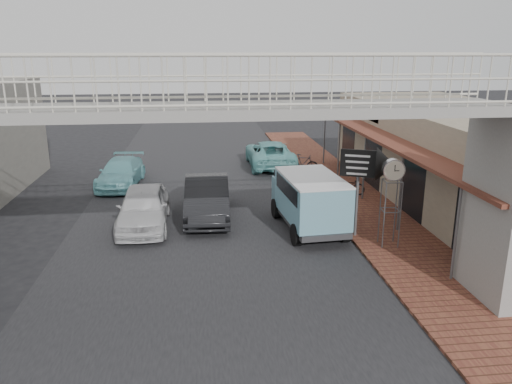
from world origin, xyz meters
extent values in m
plane|color=black|center=(0.00, 0.00, 0.00)|extent=(120.00, 120.00, 0.00)
cube|color=black|center=(0.00, 0.00, 0.01)|extent=(10.00, 60.00, 0.01)
cube|color=brown|center=(6.50, 3.00, 0.05)|extent=(3.00, 40.00, 0.10)
cube|color=gray|center=(11.00, 4.00, 2.00)|extent=(6.00, 18.00, 4.00)
cube|color=brown|center=(7.70, 4.00, 2.90)|extent=(1.80, 18.00, 0.12)
cube|color=silver|center=(8.05, 7.50, 3.30)|extent=(0.08, 2.60, 0.90)
cube|color=#B21914|center=(8.05, 1.00, 3.30)|extent=(0.08, 2.20, 0.80)
cube|color=gray|center=(7.60, -4.00, 2.50)|extent=(1.20, 2.40, 5.00)
cube|color=gray|center=(0.00, -4.00, 5.12)|extent=(14.00, 2.00, 0.24)
cube|color=beige|center=(0.00, -3.05, 5.79)|extent=(14.00, 0.08, 1.10)
cube|color=beige|center=(0.00, -4.95, 5.79)|extent=(14.00, 0.08, 1.10)
imported|color=silver|center=(-2.32, 2.70, 0.77)|extent=(1.87, 4.53, 1.54)
imported|color=black|center=(0.06, 3.52, 0.79)|extent=(1.80, 4.86, 1.59)
imported|color=#69B7B7|center=(3.79, 11.99, 0.73)|extent=(2.44, 5.24, 1.45)
imported|color=#67ACB3|center=(-4.00, 8.79, 0.64)|extent=(2.14, 4.56, 1.29)
cylinder|color=black|center=(2.77, 3.16, 0.38)|extent=(0.32, 0.79, 0.77)
cylinder|color=black|center=(4.48, 3.30, 0.38)|extent=(0.32, 0.79, 0.77)
cylinder|color=black|center=(3.01, 0.21, 0.38)|extent=(0.32, 0.79, 0.77)
cylinder|color=black|center=(4.71, 0.34, 0.38)|extent=(0.32, 0.79, 0.77)
cube|color=#6BA5BA|center=(3.77, 1.43, 1.29)|extent=(2.14, 3.65, 1.48)
cube|color=#6BA5BA|center=(3.61, 3.45, 1.04)|extent=(1.85, 1.12, 0.99)
cube|color=black|center=(3.77, 1.43, 1.70)|extent=(2.13, 2.99, 0.55)
cube|color=silver|center=(3.77, 1.43, 2.06)|extent=(2.16, 3.65, 0.07)
imported|color=black|center=(6.38, 5.69, 0.52)|extent=(1.70, 1.13, 0.85)
imported|color=black|center=(5.30, 10.06, 0.58)|extent=(1.65, 0.93, 0.96)
cylinder|color=#59595B|center=(5.79, -0.03, 1.21)|extent=(0.04, 0.04, 2.22)
cylinder|color=#59595B|center=(6.32, -0.07, 1.21)|extent=(0.04, 0.04, 2.22)
cylinder|color=#59595B|center=(5.75, -0.55, 1.21)|extent=(0.04, 0.04, 2.22)
cylinder|color=#59595B|center=(6.28, -0.60, 1.21)|extent=(0.04, 0.04, 2.22)
cylinder|color=silver|center=(6.03, -0.31, 2.69)|extent=(0.74, 0.31, 0.72)
cylinder|color=beige|center=(6.02, -0.44, 2.69)|extent=(0.64, 0.07, 0.64)
cylinder|color=beige|center=(6.04, -0.18, 2.69)|extent=(0.64, 0.07, 0.64)
cylinder|color=#59595B|center=(5.20, 0.67, 1.61)|extent=(0.10, 0.10, 3.03)
cube|color=black|center=(5.19, 0.65, 2.71)|extent=(1.18, 0.54, 0.94)
cone|color=black|center=(6.01, 0.30, 2.71)|extent=(1.02, 1.30, 1.15)
cube|color=white|center=(5.13, 0.63, 2.66)|extent=(0.77, 0.33, 0.63)
camera|label=1|loc=(-0.19, -15.35, 6.49)|focal=35.00mm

